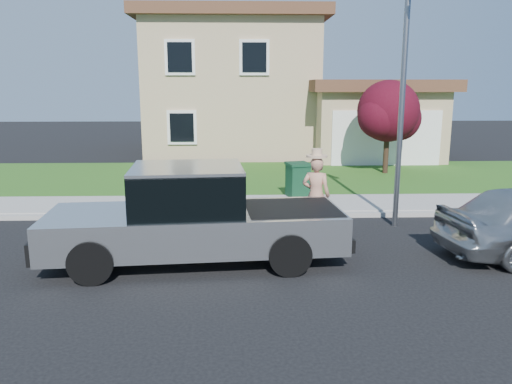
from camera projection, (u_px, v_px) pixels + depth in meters
ground at (223, 254)px, 10.24m from camera, size 80.00×80.00×0.00m
curb at (265, 215)px, 13.10m from camera, size 40.00×0.20×0.12m
sidewalk at (263, 205)px, 14.17m from camera, size 40.00×2.00×0.15m
lawn at (257, 178)px, 18.58m from camera, size 40.00×7.00×0.10m
house at (258, 90)px, 25.64m from camera, size 14.00×11.30×6.85m
pickup_truck at (195, 218)px, 9.63m from camera, size 5.93×2.46×1.90m
woman at (316, 194)px, 11.55m from camera, size 0.77×0.63×1.99m
ornamental_tree at (389, 114)px, 18.81m from camera, size 2.57×2.32×3.53m
trash_bin at (298, 180)px, 14.79m from camera, size 0.77×0.84×1.02m
street_lamp at (404, 95)px, 11.61m from camera, size 0.38×0.73×5.57m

